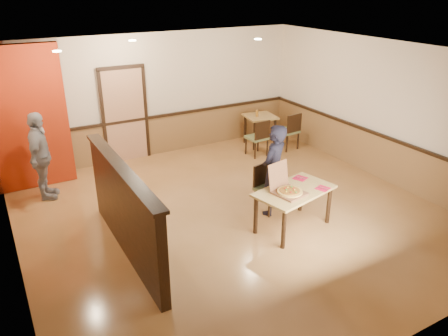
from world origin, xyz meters
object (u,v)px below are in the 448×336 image
object	(u,v)px
side_chair_right	(290,130)
condiment	(257,113)
diner_chair	(267,186)
side_chair_left	(259,136)
passerby	(41,157)
side_table	(260,123)
main_table	(294,196)
diner	(274,170)
pizza_box	(288,190)

from	to	relation	value
side_chair_right	condiment	world-z (taller)	side_chair_right
diner_chair	side_chair_left	world-z (taller)	side_chair_left
passerby	side_table	bearing A→B (deg)	-65.82
main_table	diner	distance (m)	0.65
passerby	pizza_box	distance (m)	4.57
passerby	condiment	bearing A→B (deg)	-65.77
side_table	pizza_box	bearing A→B (deg)	-117.78
side_chair_right	condiment	distance (m)	0.90
side_chair_left	side_table	size ratio (longest dim) A/B	1.12
side_chair_right	condiment	xyz separation A→B (m)	(-0.56, 0.61, 0.34)
side_table	side_chair_left	bearing A→B (deg)	-125.89
side_chair_left	condiment	bearing A→B (deg)	-123.38
condiment	diner	bearing A→B (deg)	-118.59
side_table	passerby	size ratio (longest dim) A/B	0.47
side_chair_right	diner	xyz separation A→B (m)	(-2.20, -2.39, 0.32)
main_table	pizza_box	xyz separation A→B (m)	(-0.17, -0.04, 0.17)
diner_chair	side_table	world-z (taller)	diner_chair
side_table	condiment	size ratio (longest dim) A/B	5.10
side_chair_left	passerby	world-z (taller)	passerby
diner_chair	side_chair_left	size ratio (longest dim) A/B	0.97
main_table	passerby	bearing A→B (deg)	124.15
diner_chair	passerby	bearing A→B (deg)	131.98
condiment	side_table	bearing A→B (deg)	2.31
main_table	diner	size ratio (longest dim) A/B	0.89
diner_chair	pizza_box	world-z (taller)	pizza_box
diner	passerby	size ratio (longest dim) A/B	0.97
main_table	side_chair_right	world-z (taller)	side_chair_right
main_table	side_chair_left	bearing A→B (deg)	53.80
side_table	diner	world-z (taller)	diner
main_table	side_chair_right	distance (m)	3.73
side_chair_right	diner	world-z (taller)	diner
diner_chair	side_chair_left	distance (m)	2.61
diner_chair	side_chair_left	xyz separation A→B (m)	(1.32, 2.25, 0.01)
diner_chair	side_table	size ratio (longest dim) A/B	1.08
diner	main_table	bearing A→B (deg)	60.81
main_table	side_table	world-z (taller)	side_table
diner_chair	passerby	distance (m)	4.19
main_table	diner_chair	distance (m)	0.76
diner	passerby	world-z (taller)	passerby
pizza_box	side_chair_right	bearing A→B (deg)	40.12
side_table	diner	distance (m)	3.48
diner	passerby	distance (m)	4.28
main_table	condiment	xyz separation A→B (m)	(1.65, 3.62, 0.24)
side_chair_right	passerby	size ratio (longest dim) A/B	0.54
main_table	condiment	distance (m)	3.98
side_chair_left	main_table	bearing A→B (deg)	62.47
side_chair_right	side_table	xyz separation A→B (m)	(-0.46, 0.62, 0.08)
side_table	side_chair_right	bearing A→B (deg)	-53.50
main_table	side_chair_left	world-z (taller)	side_chair_left
main_table	side_table	distance (m)	4.02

